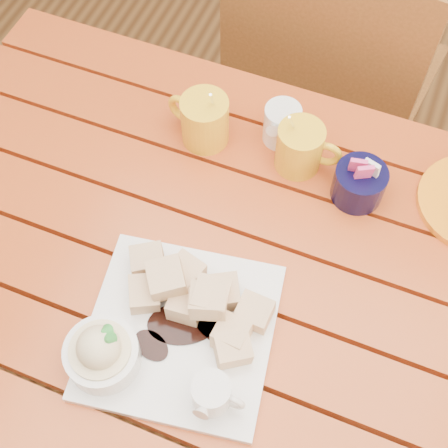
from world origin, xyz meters
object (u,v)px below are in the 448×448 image
at_px(dessert_plate, 166,331).
at_px(chair_far, 327,80).
at_px(table, 225,288).
at_px(coffee_mug_left, 204,119).
at_px(coffee_mug_right, 301,148).

bearing_deg(dessert_plate, chair_far, 87.30).
height_order(dessert_plate, chair_far, chair_far).
height_order(table, coffee_mug_left, coffee_mug_left).
bearing_deg(dessert_plate, coffee_mug_right, 78.11).
xyz_separation_m(coffee_mug_left, chair_far, (0.13, 0.43, -0.27)).
xyz_separation_m(dessert_plate, chair_far, (0.04, 0.80, -0.26)).
bearing_deg(coffee_mug_left, dessert_plate, -63.54).
height_order(dessert_plate, coffee_mug_right, coffee_mug_right).
xyz_separation_m(coffee_mug_left, coffee_mug_right, (0.18, 0.01, -0.00)).
height_order(table, coffee_mug_right, coffee_mug_right).
distance_m(table, coffee_mug_left, 0.30).
bearing_deg(coffee_mug_left, coffee_mug_right, 14.20).
relative_size(table, coffee_mug_left, 8.48).
bearing_deg(coffee_mug_left, chair_far, 84.43).
relative_size(table, chair_far, 1.28).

